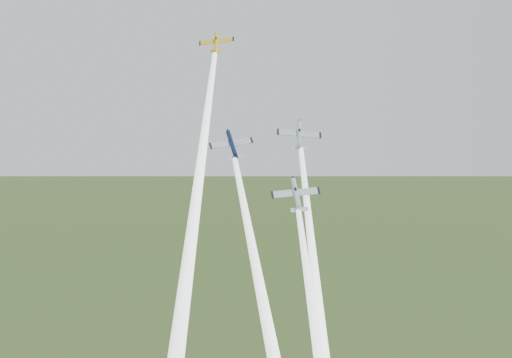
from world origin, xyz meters
name	(u,v)px	position (x,y,z in m)	size (l,w,h in m)	color
plane_yellow	(216,42)	(-7.22, 5.08, 116.89)	(6.75, 6.70, 1.06)	gold
smoke_trail_yellow	(195,209)	(-9.83, -20.03, 88.94)	(2.53, 2.53, 68.94)	white
plane_navy	(232,145)	(-4.23, -3.03, 97.89)	(8.03, 7.97, 1.26)	#0B1734
smoke_trail_navy	(263,303)	(0.64, -23.31, 74.79)	(2.53, 2.53, 55.83)	white
plane_silver_right	(299,135)	(8.61, 4.32, 99.28)	(8.66, 8.59, 1.36)	#AFB8BE
smoke_trail_silver_right	(322,340)	(9.77, -23.16, 68.82)	(2.53, 2.53, 75.68)	white
plane_silver_low	(296,195)	(6.94, -8.42, 89.47)	(8.60, 8.53, 1.35)	silver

